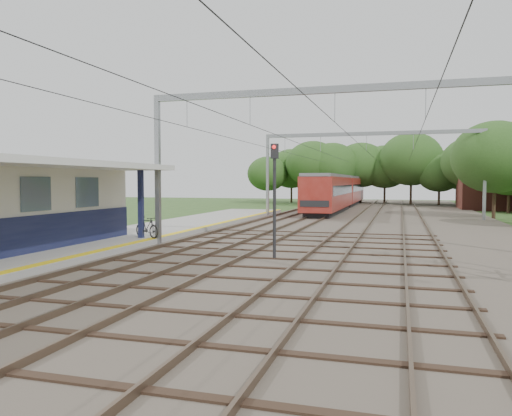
% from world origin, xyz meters
% --- Properties ---
extents(ballast_bed, '(18.00, 90.00, 0.10)m').
position_xyz_m(ballast_bed, '(4.00, 30.00, 0.05)').
color(ballast_bed, '#473D33').
rests_on(ballast_bed, ground).
extents(platform, '(5.00, 52.00, 0.35)m').
position_xyz_m(platform, '(-7.50, 14.00, 0.17)').
color(platform, gray).
rests_on(platform, ground).
extents(yellow_stripe, '(0.45, 52.00, 0.01)m').
position_xyz_m(yellow_stripe, '(-5.25, 14.00, 0.35)').
color(yellow_stripe, yellow).
rests_on(yellow_stripe, platform).
extents(rail_tracks, '(11.80, 88.00, 0.15)m').
position_xyz_m(rail_tracks, '(1.50, 30.00, 0.18)').
color(rail_tracks, brown).
rests_on(rail_tracks, ballast_bed).
extents(catenary_system, '(17.22, 88.00, 7.00)m').
position_xyz_m(catenary_system, '(3.39, 25.28, 5.51)').
color(catenary_system, gray).
rests_on(catenary_system, ground).
extents(tree_band, '(31.72, 30.88, 8.82)m').
position_xyz_m(tree_band, '(3.84, 57.12, 4.92)').
color(tree_band, '#382619').
rests_on(tree_band, ground).
extents(house_far, '(8.00, 6.12, 8.66)m').
position_xyz_m(house_far, '(16.00, 52.00, 3.23)').
color(house_far, brown).
rests_on(house_far, ground).
extents(bicycle, '(1.75, 1.15, 1.02)m').
position_xyz_m(bicycle, '(-5.60, 15.00, 0.86)').
color(bicycle, black).
rests_on(bicycle, platform).
extents(train, '(2.71, 33.75, 3.58)m').
position_xyz_m(train, '(-0.50, 49.10, 2.00)').
color(train, black).
rests_on(train, ballast_bed).
extents(signal_post, '(0.34, 0.30, 4.42)m').
position_xyz_m(signal_post, '(1.35, 12.05, 2.80)').
color(signal_post, black).
rests_on(signal_post, ground).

